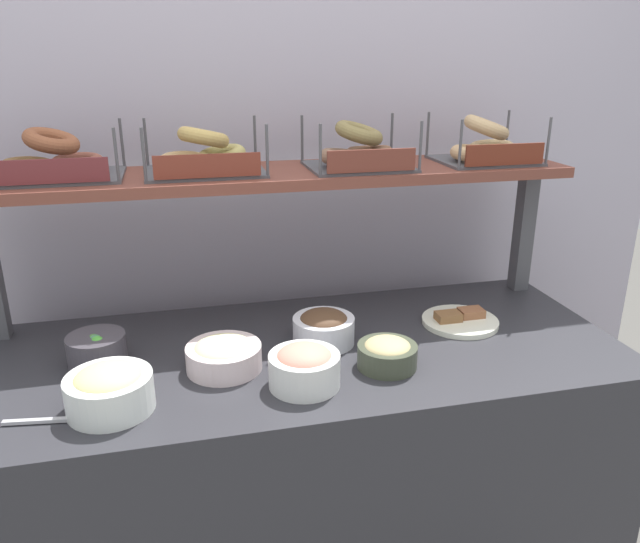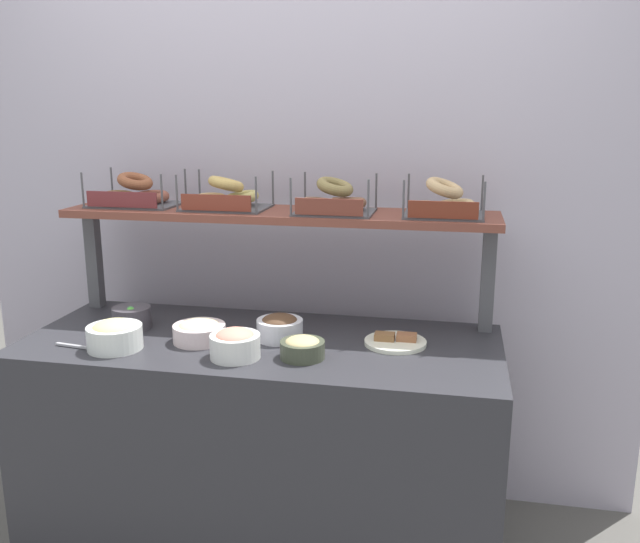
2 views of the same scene
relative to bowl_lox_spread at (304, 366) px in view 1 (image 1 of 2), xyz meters
The scene contains 16 objects.
back_wall 0.80m from the bowl_lox_spread, 87.42° to the left, with size 2.91×0.06×2.40m, color #B3ABBD.
deli_counter 0.51m from the bowl_lox_spread, 79.88° to the left, with size 1.71×0.70×0.85m, color #2D2D33.
shelf_riser_right 0.96m from the bowl_lox_spread, 28.86° to the left, with size 0.05×0.05×0.40m, color #4C4C51.
upper_shelf 0.59m from the bowl_lox_spread, 85.84° to the left, with size 1.67×0.32×0.03m, color brown.
bowl_lox_spread is the anchor object (origin of this frame).
bowl_chocolate_spread 0.23m from the bowl_lox_spread, 64.76° to the left, with size 0.17×0.17×0.09m.
bowl_egg_salad 0.44m from the bowl_lox_spread, behind, with size 0.19×0.19×0.10m.
bowl_potato_salad 0.22m from the bowl_lox_spread, 144.43° to the left, with size 0.19×0.19×0.08m.
bowl_hummus 0.22m from the bowl_lox_spread, 10.95° to the left, with size 0.15×0.15×0.07m.
bowl_veggie_mix 0.53m from the bowl_lox_spread, 155.76° to the left, with size 0.14×0.14×0.09m.
serving_plate_white 0.57m from the bowl_lox_spread, 24.73° to the left, with size 0.22×0.22×0.04m.
serving_spoon_near_plate 0.54m from the bowl_lox_spread, behind, with size 0.18×0.04×0.01m.
bagel_basket_cinnamon_raisin 0.85m from the bowl_lox_spread, 140.35° to the left, with size 0.34×0.25×0.14m.
bagel_basket_sesame 0.65m from the bowl_lox_spread, 111.30° to the left, with size 0.32×0.25×0.14m.
bagel_basket_poppy 0.66m from the bowl_lox_spread, 59.56° to the left, with size 0.29×0.24×0.14m.
bagel_basket_plain 0.90m from the bowl_lox_spread, 34.12° to the left, with size 0.28×0.24×0.14m.
Camera 1 is at (-0.30, -1.43, 1.59)m, focal length 34.42 mm.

